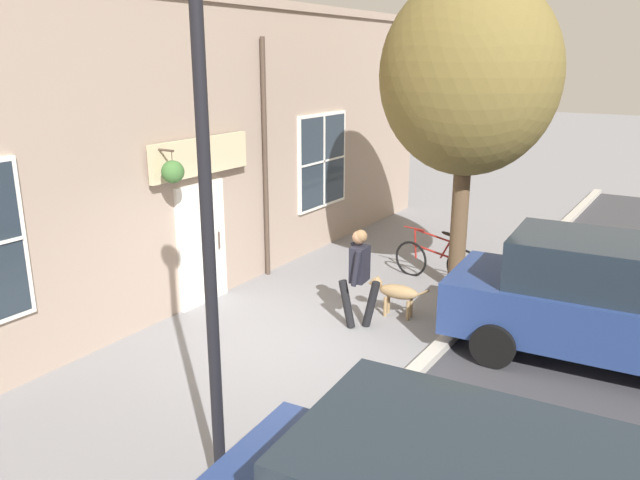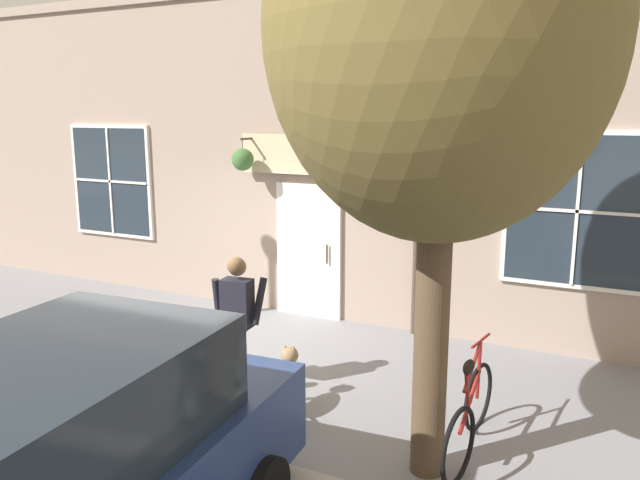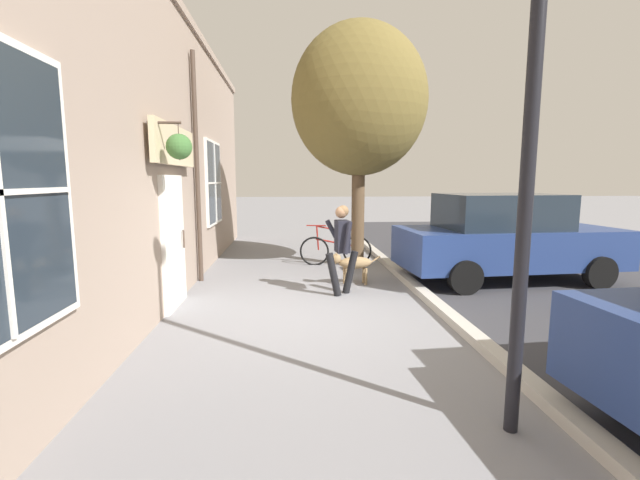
{
  "view_description": "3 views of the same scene",
  "coord_description": "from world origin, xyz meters",
  "px_view_note": "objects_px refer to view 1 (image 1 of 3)",
  "views": [
    {
      "loc": [
        4.95,
        -6.87,
        4.08
      ],
      "look_at": [
        -0.63,
        1.89,
        1.04
      ],
      "focal_mm": 35.0,
      "sensor_mm": 36.0,
      "label": 1
    },
    {
      "loc": [
        6.25,
        4.97,
        3.17
      ],
      "look_at": [
        -1.37,
        1.17,
        1.42
      ],
      "focal_mm": 35.0,
      "sensor_mm": 36.0,
      "label": 2
    },
    {
      "loc": [
        -0.31,
        -6.28,
        2.03
      ],
      "look_at": [
        0.08,
        -0.7,
        1.24
      ],
      "focal_mm": 24.0,
      "sensor_mm": 36.0,
      "label": 3
    }
  ],
  "objects_px": {
    "dog_on_leash": "(395,291)",
    "street_tree_by_curb": "(469,80)",
    "leaning_bicycle": "(436,260)",
    "pedestrian_walking": "(359,270)",
    "parked_car_mid_block": "(606,302)",
    "street_lamp": "(204,164)"
  },
  "relations": [
    {
      "from": "pedestrian_walking",
      "to": "leaning_bicycle",
      "type": "distance_m",
      "value": 2.78
    },
    {
      "from": "street_tree_by_curb",
      "to": "dog_on_leash",
      "type": "bearing_deg",
      "value": -102.16
    },
    {
      "from": "dog_on_leash",
      "to": "street_tree_by_curb",
      "type": "bearing_deg",
      "value": 77.84
    },
    {
      "from": "leaning_bicycle",
      "to": "parked_car_mid_block",
      "type": "distance_m",
      "value": 3.77
    },
    {
      "from": "dog_on_leash",
      "to": "pedestrian_walking",
      "type": "bearing_deg",
      "value": -112.41
    },
    {
      "from": "leaning_bicycle",
      "to": "street_lamp",
      "type": "bearing_deg",
      "value": -84.3
    },
    {
      "from": "dog_on_leash",
      "to": "leaning_bicycle",
      "type": "xyz_separation_m",
      "value": [
        -0.11,
        2.02,
        -0.05
      ]
    },
    {
      "from": "parked_car_mid_block",
      "to": "street_lamp",
      "type": "height_order",
      "value": "street_lamp"
    },
    {
      "from": "pedestrian_walking",
      "to": "parked_car_mid_block",
      "type": "bearing_deg",
      "value": 13.37
    },
    {
      "from": "pedestrian_walking",
      "to": "parked_car_mid_block",
      "type": "distance_m",
      "value": 3.49
    },
    {
      "from": "dog_on_leash",
      "to": "leaning_bicycle",
      "type": "relative_size",
      "value": 0.61
    },
    {
      "from": "pedestrian_walking",
      "to": "street_tree_by_curb",
      "type": "distance_m",
      "value": 3.78
    },
    {
      "from": "dog_on_leash",
      "to": "parked_car_mid_block",
      "type": "xyz_separation_m",
      "value": [
        3.11,
        0.11,
        0.45
      ]
    },
    {
      "from": "street_tree_by_curb",
      "to": "leaning_bicycle",
      "type": "xyz_separation_m",
      "value": [
        -0.49,
        0.25,
        -3.34
      ]
    },
    {
      "from": "leaning_bicycle",
      "to": "parked_car_mid_block",
      "type": "height_order",
      "value": "parked_car_mid_block"
    },
    {
      "from": "parked_car_mid_block",
      "to": "street_tree_by_curb",
      "type": "bearing_deg",
      "value": 148.6
    },
    {
      "from": "pedestrian_walking",
      "to": "street_lamp",
      "type": "xyz_separation_m",
      "value": [
        0.88,
        -4.25,
        2.31
      ]
    },
    {
      "from": "dog_on_leash",
      "to": "parked_car_mid_block",
      "type": "relative_size",
      "value": 0.24
    },
    {
      "from": "parked_car_mid_block",
      "to": "street_lamp",
      "type": "relative_size",
      "value": 0.88
    },
    {
      "from": "dog_on_leash",
      "to": "street_lamp",
      "type": "height_order",
      "value": "street_lamp"
    },
    {
      "from": "street_lamp",
      "to": "leaning_bicycle",
      "type": "bearing_deg",
      "value": 95.7
    },
    {
      "from": "street_tree_by_curb",
      "to": "parked_car_mid_block",
      "type": "xyz_separation_m",
      "value": [
        2.73,
        -1.66,
        -2.84
      ]
    }
  ]
}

